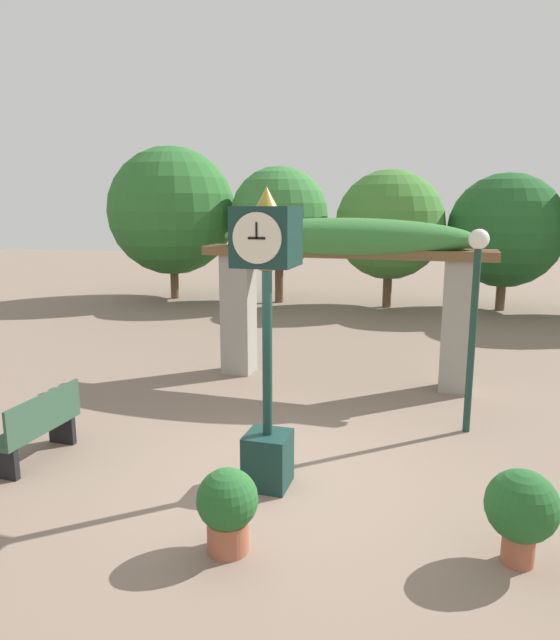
{
  "coord_description": "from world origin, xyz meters",
  "views": [
    {
      "loc": [
        1.77,
        -5.96,
        3.19
      ],
      "look_at": [
        -0.09,
        0.37,
        1.86
      ],
      "focal_mm": 32.0,
      "sensor_mm": 36.0,
      "label": 1
    }
  ],
  "objects_px": {
    "potted_plant_near_left": "(227,507)",
    "potted_plant_near_right": "(522,509)",
    "park_bench": "(38,428)",
    "lamp_post": "(475,298)",
    "pedestal_clock": "(267,322)"
  },
  "relations": [
    {
      "from": "pedestal_clock",
      "to": "park_bench",
      "type": "xyz_separation_m",
      "value": [
        -3.0,
        -0.18,
        -1.51
      ]
    },
    {
      "from": "potted_plant_near_right",
      "to": "lamp_post",
      "type": "bearing_deg",
      "value": 96.77
    },
    {
      "from": "pedestal_clock",
      "to": "potted_plant_near_right",
      "type": "bearing_deg",
      "value": -16.17
    },
    {
      "from": "pedestal_clock",
      "to": "lamp_post",
      "type": "distance_m",
      "value": 3.25
    },
    {
      "from": "potted_plant_near_left",
      "to": "potted_plant_near_right",
      "type": "bearing_deg",
      "value": 12.34
    },
    {
      "from": "pedestal_clock",
      "to": "potted_plant_near_left",
      "type": "xyz_separation_m",
      "value": [
        0.03,
        -1.33,
        -1.49
      ]
    },
    {
      "from": "potted_plant_near_left",
      "to": "pedestal_clock",
      "type": "bearing_deg",
      "value": 91.24
    },
    {
      "from": "potted_plant_near_right",
      "to": "park_bench",
      "type": "xyz_separation_m",
      "value": [
        -5.62,
        0.58,
        -0.1
      ]
    },
    {
      "from": "park_bench",
      "to": "lamp_post",
      "type": "bearing_deg",
      "value": 115.67
    },
    {
      "from": "park_bench",
      "to": "lamp_post",
      "type": "xyz_separation_m",
      "value": [
        5.25,
        2.52,
        1.52
      ]
    },
    {
      "from": "park_bench",
      "to": "potted_plant_near_right",
      "type": "bearing_deg",
      "value": 84.14
    },
    {
      "from": "potted_plant_near_left",
      "to": "potted_plant_near_right",
      "type": "height_order",
      "value": "potted_plant_near_right"
    },
    {
      "from": "potted_plant_near_right",
      "to": "lamp_post",
      "type": "distance_m",
      "value": 3.43
    },
    {
      "from": "pedestal_clock",
      "to": "park_bench",
      "type": "distance_m",
      "value": 3.36
    },
    {
      "from": "pedestal_clock",
      "to": "park_bench",
      "type": "bearing_deg",
      "value": -176.51
    }
  ]
}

